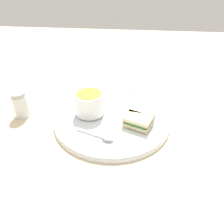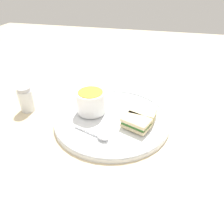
# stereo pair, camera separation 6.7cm
# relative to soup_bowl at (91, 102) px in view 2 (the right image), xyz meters

# --- Properties ---
(ground_plane) EXTENTS (2.40, 2.40, 0.00)m
(ground_plane) POSITION_rel_soup_bowl_xyz_m (0.02, 0.07, -0.05)
(ground_plane) COLOR beige
(plate) EXTENTS (0.36, 0.36, 0.02)m
(plate) POSITION_rel_soup_bowl_xyz_m (0.02, 0.07, -0.04)
(plate) COLOR white
(plate) RESTS_ON ground_plane
(soup_bowl) EXTENTS (0.09, 0.09, 0.07)m
(soup_bowl) POSITION_rel_soup_bowl_xyz_m (0.00, 0.00, 0.00)
(soup_bowl) COLOR white
(soup_bowl) RESTS_ON plate
(spoon) EXTENTS (0.05, 0.12, 0.01)m
(spoon) POSITION_rel_soup_bowl_xyz_m (0.12, 0.07, -0.03)
(spoon) COLOR silver
(spoon) RESTS_ON plate
(sandwich_half_near) EXTENTS (0.08, 0.09, 0.03)m
(sandwich_half_near) POSITION_rel_soup_bowl_xyz_m (0.05, 0.15, -0.02)
(sandwich_half_near) COLOR beige
(sandwich_half_near) RESTS_ON plate
(sandwich_half_far) EXTENTS (0.06, 0.08, 0.03)m
(sandwich_half_far) POSITION_rel_soup_bowl_xyz_m (0.00, 0.17, -0.02)
(sandwich_half_far) COLOR beige
(sandwich_half_far) RESTS_ON plate
(salt_shaker) EXTENTS (0.05, 0.05, 0.09)m
(salt_shaker) POSITION_rel_soup_bowl_xyz_m (0.02, -0.22, -0.01)
(salt_shaker) COLOR silver
(salt_shaker) RESTS_ON ground_plane
(menu_sheet) EXTENTS (0.31, 0.33, 0.00)m
(menu_sheet) POSITION_rel_soup_bowl_xyz_m (-0.25, -0.15, -0.05)
(menu_sheet) COLOR white
(menu_sheet) RESTS_ON ground_plane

